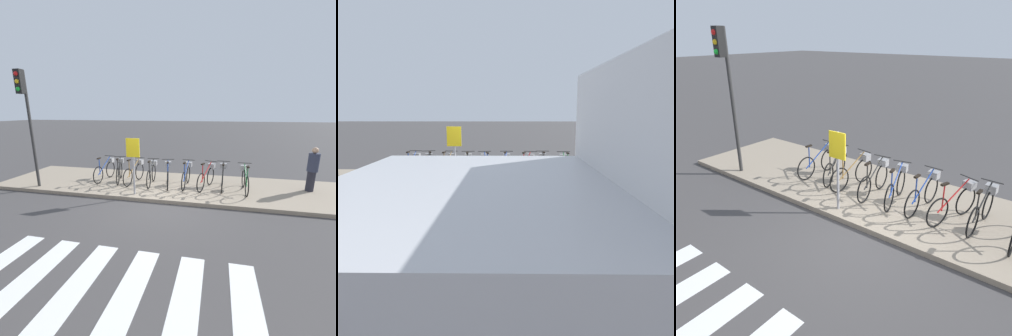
{
  "view_description": "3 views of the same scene",
  "coord_description": "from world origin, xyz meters",
  "views": [
    {
      "loc": [
        1.69,
        -6.33,
        2.8
      ],
      "look_at": [
        0.12,
        0.84,
        0.94
      ],
      "focal_mm": 24.0,
      "sensor_mm": 36.0,
      "label": 1
    },
    {
      "loc": [
        0.82,
        -9.65,
        2.49
      ],
      "look_at": [
        0.68,
        0.59,
        0.65
      ],
      "focal_mm": 35.0,
      "sensor_mm": 36.0,
      "label": 2
    },
    {
      "loc": [
        3.3,
        -4.96,
        3.9
      ],
      "look_at": [
        -0.88,
        0.5,
        1.09
      ],
      "focal_mm": 35.0,
      "sensor_mm": 36.0,
      "label": 3
    }
  ],
  "objects": [
    {
      "name": "ground_plane",
      "position": [
        0.0,
        0.0,
        0.0
      ],
      "size": [
        120.0,
        120.0,
        0.0
      ],
      "primitive_type": "plane",
      "color": "#423F3F"
    },
    {
      "name": "sidewalk",
      "position": [
        0.0,
        1.59,
        0.06
      ],
      "size": [
        12.93,
        3.18,
        0.12
      ],
      "color": "gray",
      "rests_on": "ground_plane"
    },
    {
      "name": "parked_bicycle_0",
      "position": [
        -2.6,
        1.61,
        0.55
      ],
      "size": [
        0.46,
        1.59,
        0.98
      ],
      "color": "black",
      "rests_on": "sidewalk"
    },
    {
      "name": "parked_bicycle_1",
      "position": [
        -2.0,
        1.6,
        0.55
      ],
      "size": [
        0.6,
        1.54,
        0.98
      ],
      "color": "black",
      "rests_on": "sidewalk"
    },
    {
      "name": "parked_bicycle_2",
      "position": [
        -1.34,
        1.55,
        0.55
      ],
      "size": [
        0.46,
        1.58,
        0.98
      ],
      "color": "black",
      "rests_on": "sidewalk"
    },
    {
      "name": "parked_bicycle_3",
      "position": [
        -0.65,
        1.49,
        0.55
      ],
      "size": [
        0.46,
        1.59,
        0.98
      ],
      "color": "black",
      "rests_on": "sidewalk"
    },
    {
      "name": "parked_bicycle_4",
      "position": [
        -0.03,
        1.47,
        0.55
      ],
      "size": [
        0.5,
        1.57,
        0.98
      ],
      "color": "black",
      "rests_on": "sidewalk"
    },
    {
      "name": "parked_bicycle_5",
      "position": [
        0.66,
        1.53,
        0.55
      ],
      "size": [
        0.46,
        1.59,
        0.98
      ],
      "color": "black",
      "rests_on": "sidewalk"
    },
    {
      "name": "parked_bicycle_6",
      "position": [
        1.4,
        1.49,
        0.55
      ],
      "size": [
        0.64,
        1.52,
        0.98
      ],
      "color": "black",
      "rests_on": "sidewalk"
    },
    {
      "name": "parked_bicycle_7",
      "position": [
        1.95,
        1.58,
        0.55
      ],
      "size": [
        0.46,
        1.59,
        0.98
      ],
      "color": "black",
      "rests_on": "sidewalk"
    },
    {
      "name": "traffic_light",
      "position": [
        -4.64,
        0.25,
        2.96
      ],
      "size": [
        0.24,
        0.4,
        3.98
      ],
      "color": "#2D2D2D",
      "rests_on": "sidewalk"
    },
    {
      "name": "sign_post",
      "position": [
        -0.9,
        0.29,
        1.39
      ],
      "size": [
        0.44,
        0.07,
        1.86
      ],
      "color": "#99999E",
      "rests_on": "sidewalk"
    }
  ]
}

